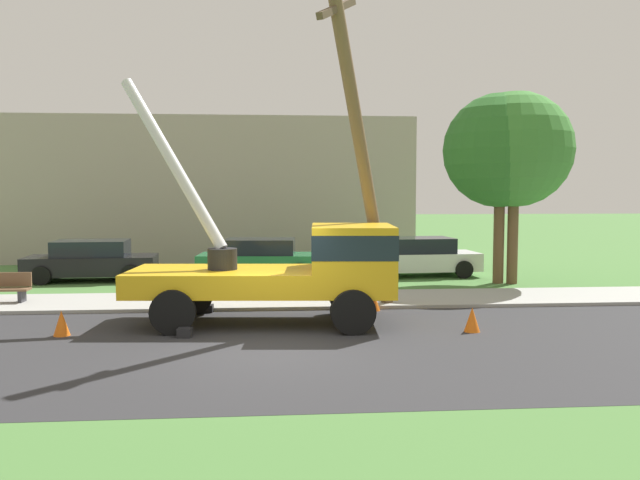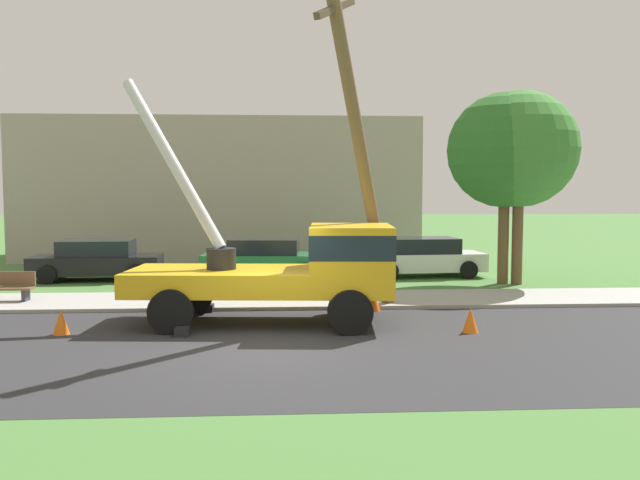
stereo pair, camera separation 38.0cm
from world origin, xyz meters
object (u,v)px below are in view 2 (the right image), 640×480
object	(u,v)px
traffic_cone_ahead	(470,320)
parked_sedan_black	(97,260)
traffic_cone_behind	(61,322)
traffic_cone_curbside	(374,300)
parked_sedan_green	(264,258)
roadside_tree_near	(519,150)
parked_sedan_white	(422,257)
park_bench	(4,288)
roadside_tree_far	(505,151)
utility_truck	(296,265)
leaning_utility_pole	(360,145)

from	to	relation	value
traffic_cone_ahead	parked_sedan_black	distance (m)	14.16
traffic_cone_behind	traffic_cone_curbside	bearing A→B (deg)	18.26
parked_sedan_green	roadside_tree_near	distance (m)	9.60
parked_sedan_black	parked_sedan_white	world-z (taller)	same
park_bench	parked_sedan_black	bearing A→B (deg)	76.01
traffic_cone_curbside	roadside_tree_far	xyz separation A→B (m)	(5.09, 4.75, 4.21)
traffic_cone_ahead	roadside_tree_far	distance (m)	9.21
utility_truck	traffic_cone_behind	bearing A→B (deg)	-169.98
park_bench	roadside_tree_far	xyz separation A→B (m)	(15.22, 3.12, 4.03)
traffic_cone_behind	parked_sedan_black	size ratio (longest dim) A/B	0.12
roadside_tree_far	roadside_tree_near	bearing A→B (deg)	-17.47
parked_sedan_black	park_bench	bearing A→B (deg)	-103.99
traffic_cone_curbside	park_bench	size ratio (longest dim) A/B	0.35
utility_truck	roadside_tree_near	world-z (taller)	roadside_tree_near
utility_truck	park_bench	xyz separation A→B (m)	(-8.07, 3.12, -0.95)
parked_sedan_green	roadside_tree_far	xyz separation A→B (m)	(8.12, -1.99, 3.78)
parked_sedan_green	roadside_tree_near	size ratio (longest dim) A/B	0.70
utility_truck	parked_sedan_black	world-z (taller)	utility_truck
roadside_tree_far	traffic_cone_behind	bearing A→B (deg)	-149.95
leaning_utility_pole	parked_sedan_white	bearing A→B (deg)	66.86
traffic_cone_curbside	roadside_tree_far	size ratio (longest dim) A/B	0.09
parked_sedan_green	utility_truck	bearing A→B (deg)	-83.31
traffic_cone_behind	parked_sedan_white	distance (m)	13.68
traffic_cone_curbside	parked_sedan_green	world-z (taller)	parked_sedan_green
leaning_utility_pole	utility_truck	bearing A→B (deg)	-156.71
traffic_cone_behind	roadside_tree_far	size ratio (longest dim) A/B	0.09
traffic_cone_behind	parked_sedan_green	bearing A→B (deg)	65.11
traffic_cone_behind	park_bench	world-z (taller)	park_bench
roadside_tree_near	utility_truck	bearing A→B (deg)	-141.23
parked_sedan_black	roadside_tree_near	size ratio (longest dim) A/B	0.69
leaning_utility_pole	traffic_cone_behind	world-z (taller)	leaning_utility_pole
leaning_utility_pole	parked_sedan_white	world-z (taller)	leaning_utility_pole
traffic_cone_behind	roadside_tree_far	xyz separation A→B (m)	(12.36, 7.15, 4.21)
roadside_tree_near	park_bench	bearing A→B (deg)	-169.22
roadside_tree_far	parked_sedan_black	bearing A→B (deg)	172.87
utility_truck	traffic_cone_behind	xyz separation A→B (m)	(-5.21, -0.92, -1.13)
traffic_cone_curbside	traffic_cone_ahead	bearing A→B (deg)	-56.90
parked_sedan_black	traffic_cone_curbside	bearing A→B (deg)	-36.10
traffic_cone_behind	roadside_tree_near	xyz separation A→B (m)	(12.80, 7.02, 4.24)
roadside_tree_near	parked_sedan_white	bearing A→B (deg)	140.71
roadside_tree_near	traffic_cone_behind	bearing A→B (deg)	-151.27
park_bench	roadside_tree_near	world-z (taller)	roadside_tree_near
leaning_utility_pole	traffic_cone_curbside	world-z (taller)	leaning_utility_pole
utility_truck	roadside_tree_near	size ratio (longest dim) A/B	1.04
utility_truck	parked_sedan_white	size ratio (longest dim) A/B	1.50
traffic_cone_ahead	parked_sedan_white	bearing A→B (deg)	84.07
roadside_tree_far	parked_sedan_white	bearing A→B (deg)	137.59
traffic_cone_behind	park_bench	distance (m)	4.95
traffic_cone_ahead	parked_sedan_black	bearing A→B (deg)	139.19
parked_sedan_black	utility_truck	bearing A→B (deg)	-49.37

